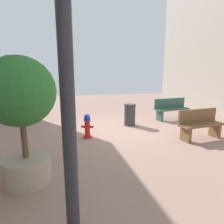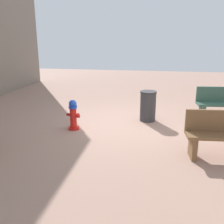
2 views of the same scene
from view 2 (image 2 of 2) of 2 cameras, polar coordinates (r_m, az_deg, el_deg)
ground_plane at (r=7.28m, az=3.30°, el=-2.44°), size 23.40×23.40×0.00m
fire_hydrant at (r=6.76m, az=-8.55°, el=-0.61°), size 0.40×0.37×0.79m
bench_far at (r=5.56m, az=23.61°, el=-4.55°), size 1.54×0.57×0.95m
trash_bin at (r=7.43m, az=7.95°, el=1.33°), size 0.47×0.47×0.86m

